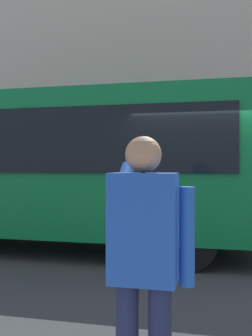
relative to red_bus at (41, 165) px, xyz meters
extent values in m
plane|color=#38383A|center=(-3.40, 0.34, -1.68)|extent=(60.00, 60.00, 0.00)
cube|color=beige|center=(-3.40, -6.46, 4.32)|extent=(28.00, 0.80, 12.00)
cube|color=#0F7238|center=(-0.02, -0.01, 0.02)|extent=(9.00, 2.50, 2.60)
cube|color=black|center=(-0.02, 1.25, 0.42)|extent=(7.60, 0.06, 1.10)
cylinder|color=black|center=(-3.02, -1.11, -1.18)|extent=(1.00, 0.28, 1.00)
cylinder|color=black|center=(-3.02, 1.09, -1.18)|extent=(1.00, 0.28, 1.00)
cube|color=#1E4CAD|center=(-3.11, 5.13, -0.38)|extent=(0.40, 0.24, 0.66)
sphere|color=#A87A5B|center=(-3.11, 5.13, 0.06)|extent=(0.22, 0.22, 0.22)
cylinder|color=#1E4CAD|center=(-3.37, 5.13, -0.42)|extent=(0.09, 0.09, 0.58)
cylinder|color=#1E4CAD|center=(-2.93, 4.97, -0.16)|extent=(0.09, 0.48, 0.37)
cube|color=black|center=(-3.01, 4.83, 0.04)|extent=(0.07, 0.01, 0.14)
camera|label=1|loc=(-3.57, 7.48, -0.01)|focal=42.82mm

